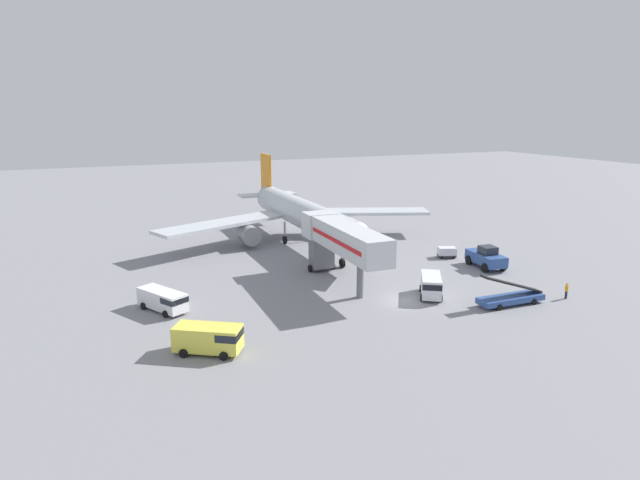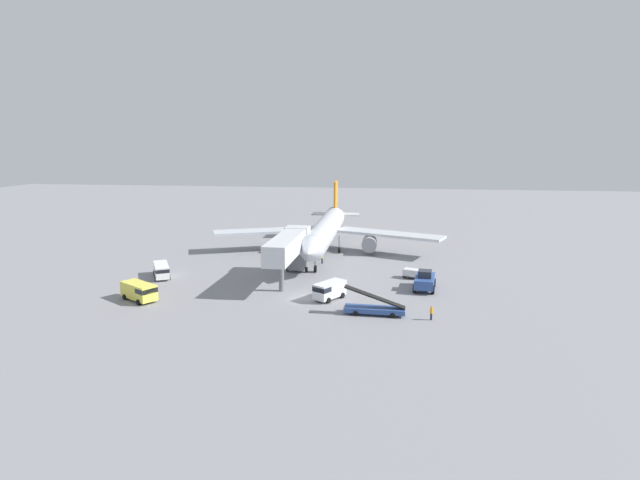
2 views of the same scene
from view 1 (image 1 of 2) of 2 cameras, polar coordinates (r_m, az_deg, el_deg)
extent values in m
plane|color=gray|center=(52.77, 8.70, -6.59)|extent=(300.00, 300.00, 0.00)
cylinder|color=silver|center=(72.86, -1.69, 2.75)|extent=(3.99, 30.38, 3.91)
cone|color=silver|center=(57.84, 4.67, -0.19)|extent=(3.84, 3.61, 3.83)
cone|color=silver|center=(89.48, -6.05, 4.93)|extent=(3.73, 5.60, 3.71)
cube|color=orange|center=(87.68, -5.83, 7.13)|extent=(0.37, 4.40, 6.25)
cube|color=silver|center=(88.51, -4.25, 5.00)|extent=(4.70, 3.21, 0.24)
cube|color=silver|center=(87.07, -7.16, 4.78)|extent=(4.70, 3.21, 0.24)
cube|color=silver|center=(80.01, 4.70, 3.06)|extent=(19.38, 11.19, 0.44)
cube|color=silver|center=(72.44, -10.41, 1.75)|extent=(19.36, 11.28, 0.44)
cylinder|color=gray|center=(77.78, 3.00, 1.60)|extent=(2.58, 3.35, 2.57)
cylinder|color=gray|center=(72.42, -7.63, 0.59)|extent=(2.58, 3.35, 2.57)
cylinder|color=gray|center=(62.87, 2.41, -1.34)|extent=(0.28, 0.28, 2.59)
cylinder|color=black|center=(63.22, 2.40, -2.48)|extent=(0.35, 1.10, 1.10)
cylinder|color=gray|center=(75.85, -0.62, 1.29)|extent=(0.28, 0.28, 2.59)
cylinder|color=black|center=(76.14, -0.62, 0.34)|extent=(0.35, 1.10, 1.10)
cylinder|color=gray|center=(74.24, -3.81, 0.99)|extent=(0.28, 0.28, 2.59)
cylinder|color=black|center=(74.54, -3.79, 0.01)|extent=(0.35, 1.10, 1.10)
cube|color=silver|center=(54.44, 3.05, 0.09)|extent=(3.30, 14.30, 2.70)
cube|color=red|center=(53.82, 1.59, -0.05)|extent=(0.29, 11.96, 0.44)
cube|color=silver|center=(61.32, -0.05, 1.66)|extent=(3.51, 2.87, 2.84)
cube|color=#232833|center=(62.45, -0.50, 2.12)|extent=(3.30, 0.31, 0.90)
cube|color=slate|center=(61.52, 0.17, -1.32)|extent=(2.59, 1.85, 3.61)
cylinder|color=black|center=(61.51, -1.06, -3.08)|extent=(0.32, 0.81, 0.80)
cylinder|color=black|center=(62.56, 1.37, -2.79)|extent=(0.32, 0.81, 0.80)
cylinder|color=slate|center=(52.89, 4.33, -4.12)|extent=(0.70, 0.70, 4.01)
cube|color=#2D4C8E|center=(65.98, 17.39, -1.87)|extent=(3.06, 5.56, 1.22)
cube|color=#232833|center=(65.50, 17.58, -1.03)|extent=(1.92, 1.99, 0.90)
cylinder|color=black|center=(65.44, 19.03, -2.67)|extent=(0.53, 1.14, 1.10)
cylinder|color=black|center=(64.13, 17.34, -2.87)|extent=(0.53, 1.14, 1.10)
cylinder|color=black|center=(68.14, 17.36, -1.91)|extent=(0.53, 1.14, 1.10)
cylinder|color=black|center=(66.89, 15.70, -2.08)|extent=(0.53, 1.14, 1.10)
cube|color=#2D4C8E|center=(54.53, 19.78, -5.95)|extent=(6.91, 2.10, 0.55)
cube|color=black|center=(54.07, 19.90, -4.47)|extent=(6.92, 1.27, 2.37)
cylinder|color=black|center=(52.71, 18.69, -6.86)|extent=(0.61, 0.24, 0.60)
cylinder|color=black|center=(53.97, 17.48, -6.28)|extent=(0.61, 0.24, 0.60)
cylinder|color=black|center=(55.36, 21.96, -6.16)|extent=(0.61, 0.24, 0.60)
cylinder|color=black|center=(56.56, 20.74, -5.63)|extent=(0.61, 0.24, 0.60)
cube|color=#E5DB4C|center=(42.27, -11.95, -10.23)|extent=(5.45, 4.50, 1.89)
cube|color=#1E232D|center=(41.56, -9.69, -9.93)|extent=(2.52, 2.67, 0.60)
cylinder|color=black|center=(43.00, -9.40, -10.98)|extent=(0.78, 0.68, 0.68)
cylinder|color=black|center=(41.29, -10.26, -12.11)|extent=(0.78, 0.68, 0.68)
cylinder|color=black|center=(44.03, -13.40, -10.58)|extent=(0.78, 0.68, 0.68)
cylinder|color=black|center=(42.36, -14.42, -11.65)|extent=(0.78, 0.68, 0.68)
cube|color=silver|center=(54.42, 11.84, -4.72)|extent=(3.96, 4.76, 1.88)
cube|color=#1E232D|center=(52.85, 11.94, -4.81)|extent=(2.36, 2.22, 0.60)
cylinder|color=black|center=(53.46, 12.82, -6.13)|extent=(0.65, 0.75, 0.68)
cylinder|color=black|center=(53.35, 10.90, -6.07)|extent=(0.65, 0.75, 0.68)
cylinder|color=black|center=(56.07, 12.64, -5.17)|extent=(0.65, 0.75, 0.68)
cylinder|color=black|center=(55.96, 10.81, -5.12)|extent=(0.65, 0.75, 0.68)
cube|color=white|center=(51.79, -16.57, -6.10)|extent=(4.24, 5.64, 1.66)
cube|color=#1E232D|center=(50.26, -15.35, -6.19)|extent=(2.50, 2.43, 0.53)
cylinder|color=black|center=(51.27, -14.58, -7.10)|extent=(0.62, 0.76, 0.68)
cylinder|color=black|center=(50.28, -16.20, -7.63)|extent=(0.62, 0.76, 0.68)
cylinder|color=black|center=(53.83, -16.79, -6.24)|extent=(0.62, 0.76, 0.68)
cylinder|color=black|center=(52.89, -18.38, -6.72)|extent=(0.62, 0.76, 0.68)
cube|color=#38383D|center=(69.36, 13.43, -1.61)|extent=(2.56, 2.12, 0.22)
cube|color=silver|center=(69.21, 13.46, -1.15)|extent=(2.56, 2.12, 0.93)
cylinder|color=black|center=(70.21, 13.88, -1.54)|extent=(0.38, 0.24, 0.36)
cylinder|color=black|center=(68.99, 14.19, -1.83)|extent=(0.38, 0.24, 0.36)
cylinder|color=black|center=(69.79, 12.68, -1.56)|extent=(0.38, 0.24, 0.36)
cylinder|color=black|center=(68.56, 12.96, -1.85)|extent=(0.38, 0.24, 0.36)
cylinder|color=#1E2333|center=(68.31, 0.50, -1.35)|extent=(0.28, 0.28, 0.83)
cylinder|color=#D8EA19|center=(68.12, 0.51, -0.74)|extent=(0.38, 0.38, 0.66)
sphere|color=tan|center=(68.01, 0.51, -0.37)|extent=(0.23, 0.23, 0.23)
cylinder|color=#1E2333|center=(58.31, 24.90, -5.36)|extent=(0.32, 0.32, 0.78)
cylinder|color=orange|center=(58.10, 24.97, -4.71)|extent=(0.43, 0.43, 0.62)
sphere|color=tan|center=(57.97, 25.02, -4.30)|extent=(0.21, 0.21, 0.21)
cube|color=black|center=(47.67, -15.03, -9.18)|extent=(0.39, 0.39, 0.03)
cone|color=orange|center=(47.55, -15.05, -8.84)|extent=(0.33, 0.33, 0.58)
camera|label=2|loc=(42.08, 93.03, 1.00)|focal=28.69mm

